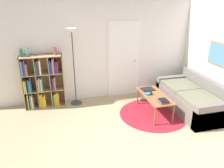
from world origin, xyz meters
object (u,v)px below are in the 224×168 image
Objects in this scene: couch at (193,99)px; bottle_left at (21,53)px; bookshelf at (42,82)px; coffee_table at (155,97)px; bottle_middle at (28,52)px; laptop at (148,89)px; vase_on_shelf at (55,51)px; floor_lamp at (73,47)px; bowl at (148,94)px.

bottle_left reaches higher than couch.
coffee_table is at bearing -21.87° from bookshelf.
laptop is at bearing -14.32° from bottle_middle.
coffee_table is at bearing -18.99° from bottle_left.
vase_on_shelf is at bearing 162.37° from laptop.
bottle_left is (-2.86, 0.98, 0.97)m from coffee_table.
bottle_left is at bearing 177.93° from floor_lamp.
bottle_left is at bearing 161.01° from coffee_table.
floor_lamp is at bearing 150.48° from bowl.
vase_on_shelf reaches higher than couch.
vase_on_shelf is at bearing 1.64° from bottle_left.
couch is 4.13m from bottle_left.
bottle_left reaches higher than bookshelf.
bowl is 2.90m from bottle_middle.
bookshelf reaches higher than couch.
bottle_middle is (-1.01, 0.09, -0.09)m from floor_lamp.
couch is at bearing -17.09° from bookshelf.
bookshelf is 2.53m from bowl.
couch is 1.16m from bowl.
couch is at bearing -3.91° from coffee_table.
floor_lamp is 1.70× the size of coffee_table.
bowl is (-0.15, 0.05, 0.07)m from coffee_table.
floor_lamp is 9.94× the size of vase_on_shelf.
bowl reaches higher than coffee_table.
vase_on_shelf is at bearing 171.26° from floor_lamp.
bookshelf is at bearing 158.01° from bowl.
bottle_middle reaches higher than bowl.
laptop is (-0.03, 0.34, 0.06)m from coffee_table.
bowl is at bearing -29.52° from floor_lamp.
floor_lamp is at bearing 160.34° from laptop.
vase_on_shelf is at bearing 0.42° from bookshelf.
laptop is 2.38m from vase_on_shelf.
bowl is 3.00m from bottle_left.
bowl is (2.34, -0.95, -0.16)m from bookshelf.
laptop is 1.70× the size of vase_on_shelf.
bowl is 0.64× the size of vase_on_shelf.
bottle_middle is (-0.23, 0.03, 0.75)m from bookshelf.
bottle_middle is at bearing 159.35° from coffee_table.
couch is 0.99m from coffee_table.
floor_lamp is at bearing -2.07° from bottle_left.
bottle_middle is (-2.58, 0.97, 0.91)m from bowl.
vase_on_shelf is (-1.97, 0.95, 0.91)m from bowl.
floor_lamp reaches higher than bookshelf.
coffee_table is 5.38× the size of bottle_left.
bookshelf reaches higher than bowl.
bowl is at bearing -112.83° from laptop.
couch is 4.02m from bottle_middle.
bottle_middle is 1.17× the size of vase_on_shelf.
bookshelf is at bearing -6.50° from bottle_middle.
bookshelf is 6.76× the size of vase_on_shelf.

